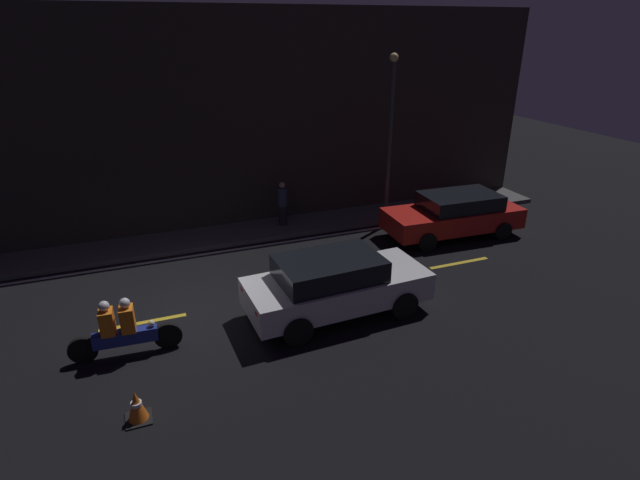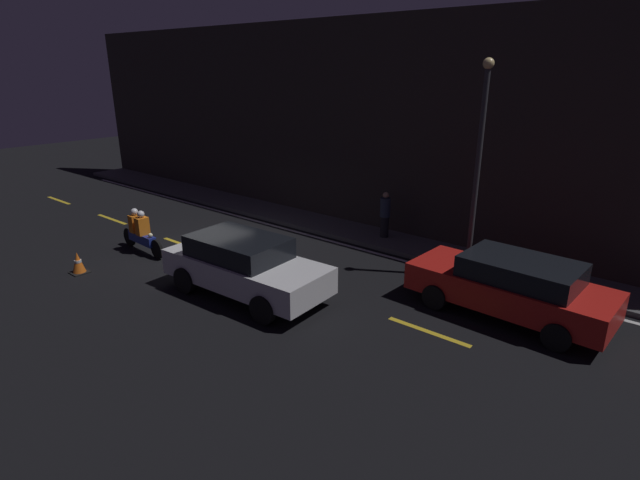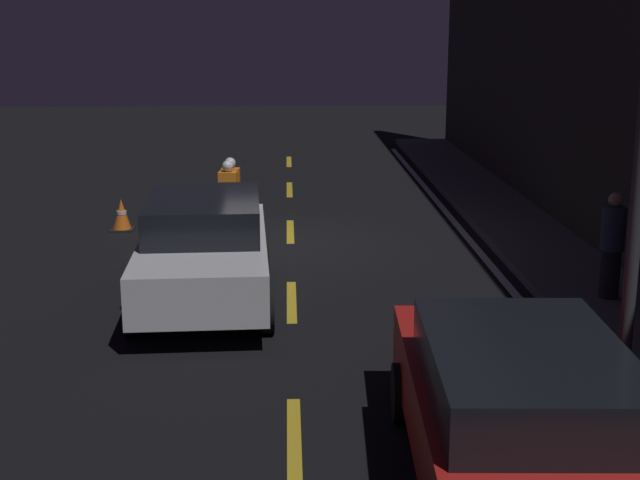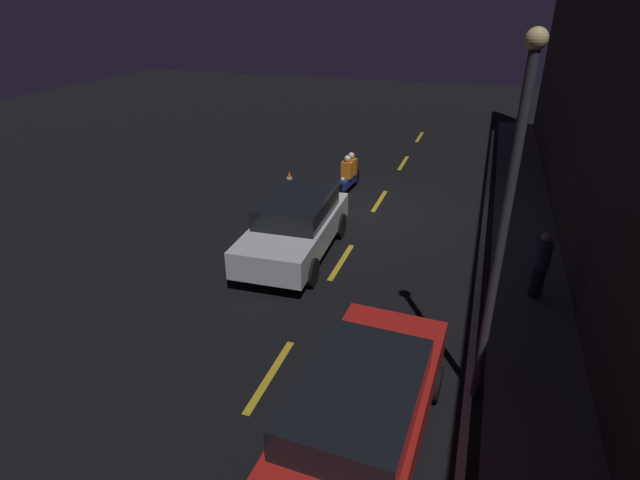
{
  "view_description": "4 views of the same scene",
  "coord_description": "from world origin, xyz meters",
  "px_view_note": "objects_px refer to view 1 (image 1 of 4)",
  "views": [
    {
      "loc": [
        -0.72,
        -11.0,
        6.54
      ],
      "look_at": [
        3.67,
        0.36,
        1.28
      ],
      "focal_mm": 28.0,
      "sensor_mm": 36.0,
      "label": 1
    },
    {
      "loc": [
        12.37,
        -9.04,
        5.54
      ],
      "look_at": [
        4.45,
        0.53,
        1.22
      ],
      "focal_mm": 28.0,
      "sensor_mm": 36.0,
      "label": 2
    },
    {
      "loc": [
        16.0,
        -0.04,
        3.99
      ],
      "look_at": [
        3.02,
        0.44,
        0.81
      ],
      "focal_mm": 50.0,
      "sensor_mm": 36.0,
      "label": 3
    },
    {
      "loc": [
        14.31,
        3.06,
        6.05
      ],
      "look_at": [
        4.57,
        -0.22,
        1.08
      ],
      "focal_mm": 28.0,
      "sensor_mm": 36.0,
      "label": 4
    }
  ],
  "objects_px": {
    "taxi_red": "(454,214)",
    "sedan_white": "(335,284)",
    "traffic_cone_near": "(137,406)",
    "street_lamp": "(390,134)",
    "pedestrian": "(283,204)",
    "motorcycle": "(121,330)"
  },
  "relations": [
    {
      "from": "traffic_cone_near",
      "to": "street_lamp",
      "type": "xyz_separation_m",
      "value": [
        8.59,
        6.79,
        2.93
      ]
    },
    {
      "from": "taxi_red",
      "to": "street_lamp",
      "type": "relative_size",
      "value": 0.8
    },
    {
      "from": "motorcycle",
      "to": "traffic_cone_near",
      "type": "height_order",
      "value": "motorcycle"
    },
    {
      "from": "traffic_cone_near",
      "to": "pedestrian",
      "type": "bearing_deg",
      "value": 56.71
    },
    {
      "from": "taxi_red",
      "to": "pedestrian",
      "type": "distance_m",
      "value": 5.79
    },
    {
      "from": "sedan_white",
      "to": "traffic_cone_near",
      "type": "distance_m",
      "value": 5.15
    },
    {
      "from": "sedan_white",
      "to": "traffic_cone_near",
      "type": "relative_size",
      "value": 7.26
    },
    {
      "from": "traffic_cone_near",
      "to": "street_lamp",
      "type": "distance_m",
      "value": 11.33
    },
    {
      "from": "motorcycle",
      "to": "street_lamp",
      "type": "xyz_separation_m",
      "value": [
        8.76,
        4.68,
        2.6
      ]
    },
    {
      "from": "motorcycle",
      "to": "street_lamp",
      "type": "bearing_deg",
      "value": 31.43
    },
    {
      "from": "taxi_red",
      "to": "motorcycle",
      "type": "bearing_deg",
      "value": 18.86
    },
    {
      "from": "taxi_red",
      "to": "sedan_white",
      "type": "bearing_deg",
      "value": 31.75
    },
    {
      "from": "sedan_white",
      "to": "pedestrian",
      "type": "xyz_separation_m",
      "value": [
        0.48,
        5.81,
        0.1
      ]
    },
    {
      "from": "sedan_white",
      "to": "traffic_cone_near",
      "type": "xyz_separation_m",
      "value": [
        -4.69,
        -2.06,
        -0.52
      ]
    },
    {
      "from": "motorcycle",
      "to": "street_lamp",
      "type": "distance_m",
      "value": 10.27
    },
    {
      "from": "traffic_cone_near",
      "to": "pedestrian",
      "type": "xyz_separation_m",
      "value": [
        5.17,
        7.87,
        0.61
      ]
    },
    {
      "from": "taxi_red",
      "to": "traffic_cone_near",
      "type": "height_order",
      "value": "taxi_red"
    },
    {
      "from": "traffic_cone_near",
      "to": "street_lamp",
      "type": "bearing_deg",
      "value": 38.34
    },
    {
      "from": "traffic_cone_near",
      "to": "pedestrian",
      "type": "distance_m",
      "value": 9.44
    },
    {
      "from": "taxi_red",
      "to": "street_lamp",
      "type": "bearing_deg",
      "value": -39.99
    },
    {
      "from": "sedan_white",
      "to": "street_lamp",
      "type": "relative_size",
      "value": 0.78
    },
    {
      "from": "sedan_white",
      "to": "taxi_red",
      "type": "distance_m",
      "value": 6.45
    }
  ]
}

